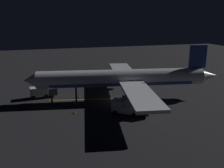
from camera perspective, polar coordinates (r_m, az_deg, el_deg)
ground_plane at (r=50.14m, az=2.20°, el=-3.80°), size 180.00×180.00×0.20m
apron_guide_stripe at (r=50.50m, az=-2.70°, el=-3.54°), size 4.55×20.65×0.01m
airliner at (r=48.95m, az=2.98°, el=1.24°), size 35.14×39.27×11.00m
baggage_truck at (r=53.13m, az=-16.05°, el=-1.83°), size 2.57×5.60×2.32m
catering_truck at (r=42.21m, az=4.08°, el=-5.54°), size 5.31×6.59×2.54m
ground_crew_worker at (r=48.05m, az=-13.95°, el=-3.88°), size 0.40×0.40×1.74m
traffic_cone_near_left at (r=43.45m, az=-8.83°, el=-6.57°), size 0.50×0.50×0.55m
traffic_cone_near_right at (r=51.67m, az=-7.67°, el=-2.93°), size 0.50×0.50×0.55m
traffic_cone_under_wing at (r=48.05m, az=-8.79°, el=-4.40°), size 0.50×0.50×0.55m
traffic_cone_far at (r=48.68m, az=-9.16°, el=-4.15°), size 0.50×0.50×0.55m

